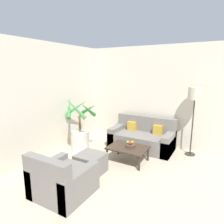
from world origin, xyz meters
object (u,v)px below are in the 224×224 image
(orange_fruit, at_px, (132,142))
(coffee_table, at_px, (128,149))
(armchair, at_px, (62,181))
(sofa_loveseat, at_px, (142,138))
(apple_green, at_px, (128,142))
(fruit_bowl, at_px, (130,145))
(floor_lamp, at_px, (195,97))
(potted_palm, at_px, (80,133))
(ottoman, at_px, (91,163))
(apple_red, at_px, (130,143))

(orange_fruit, bearing_deg, coffee_table, -107.67)
(armchair, bearing_deg, coffee_table, 76.17)
(sofa_loveseat, xyz_separation_m, armchair, (-0.39, -2.60, -0.02))
(coffee_table, distance_m, apple_green, 0.15)
(sofa_loveseat, distance_m, fruit_bowl, 0.87)
(sofa_loveseat, distance_m, floor_lamp, 1.68)
(floor_lamp, distance_m, coffee_table, 1.98)
(potted_palm, relative_size, fruit_bowl, 5.96)
(floor_lamp, xyz_separation_m, orange_fruit, (-1.14, -0.97, -1.00))
(apple_green, distance_m, ottoman, 1.03)
(orange_fruit, xyz_separation_m, armchair, (-0.46, -1.81, -0.17))
(floor_lamp, height_order, coffee_table, floor_lamp)
(apple_green, distance_m, armchair, 1.80)
(floor_lamp, relative_size, orange_fruit, 23.04)
(orange_fruit, bearing_deg, sofa_loveseat, 94.63)
(orange_fruit, bearing_deg, armchair, -104.13)
(coffee_table, bearing_deg, ottoman, -117.44)
(coffee_table, height_order, apple_green, apple_green)
(apple_green, relative_size, orange_fruit, 1.04)
(floor_lamp, height_order, ottoman, floor_lamp)
(apple_red, distance_m, apple_green, 0.08)
(floor_lamp, bearing_deg, coffee_table, -136.99)
(coffee_table, xyz_separation_m, apple_green, (-0.04, 0.08, 0.12))
(floor_lamp, bearing_deg, orange_fruit, -139.71)
(sofa_loveseat, distance_m, apple_red, 0.89)
(sofa_loveseat, height_order, coffee_table, sofa_loveseat)
(ottoman, bearing_deg, fruit_bowl, 62.68)
(sofa_loveseat, height_order, orange_fruit, sofa_loveseat)
(coffee_table, height_order, ottoman, ottoman)
(armchair, bearing_deg, sofa_loveseat, 81.42)
(coffee_table, relative_size, apple_green, 11.51)
(floor_lamp, xyz_separation_m, apple_green, (-1.23, -1.03, -1.00))
(sofa_loveseat, bearing_deg, potted_palm, -144.99)
(apple_green, bearing_deg, apple_red, -18.66)
(apple_red, bearing_deg, orange_fruit, 86.31)
(sofa_loveseat, bearing_deg, orange_fruit, -85.37)
(coffee_table, relative_size, armchair, 0.99)
(floor_lamp, distance_m, ottoman, 2.82)
(coffee_table, relative_size, apple_red, 12.72)
(floor_lamp, distance_m, armchair, 3.42)
(floor_lamp, relative_size, apple_red, 24.55)
(apple_green, bearing_deg, floor_lamp, 39.95)
(sofa_loveseat, distance_m, orange_fruit, 0.81)
(fruit_bowl, bearing_deg, ottoman, -117.32)
(potted_palm, relative_size, sofa_loveseat, 0.86)
(potted_palm, bearing_deg, coffee_table, 0.40)
(potted_palm, bearing_deg, apple_green, 3.86)
(armchair, xyz_separation_m, ottoman, (-0.02, 0.84, -0.06))
(potted_palm, distance_m, coffee_table, 1.37)
(potted_palm, height_order, ottoman, potted_palm)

